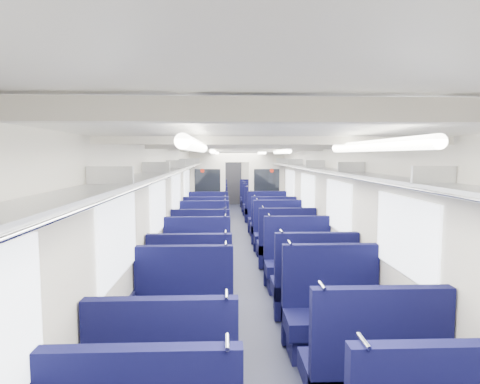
{
  "coord_description": "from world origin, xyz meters",
  "views": [
    {
      "loc": [
        -0.37,
        -8.99,
        2.2
      ],
      "look_at": [
        0.08,
        2.77,
        1.12
      ],
      "focal_mm": 30.02,
      "sensor_mm": 36.0,
      "label": 1
    }
  ],
  "objects_px": {
    "seat_13": "(286,248)",
    "seat_24": "(213,203)",
    "seat_20": "(211,211)",
    "seat_21": "(261,211)",
    "seat_7": "(333,319)",
    "seat_14": "(204,238)",
    "seat_15": "(278,237)",
    "seat_11": "(298,267)",
    "seat_9": "(313,289)",
    "seat_22": "(212,207)",
    "seat_10": "(197,268)",
    "seat_19": "(268,221)",
    "bulkhead": "(237,188)",
    "seat_5": "(372,378)",
    "seat_25": "(256,202)",
    "seat_18": "(208,222)",
    "seat_12": "(201,250)",
    "seat_17": "(273,228)",
    "seat_23": "(258,206)",
    "end_door": "(233,182)",
    "seat_6": "(184,322)",
    "seat_16": "(206,229)",
    "seat_26": "(214,200)",
    "seat_27": "(253,199)"
  },
  "relations": [
    {
      "from": "seat_14",
      "to": "seat_24",
      "type": "xyz_separation_m",
      "value": [
        0.0,
        6.63,
        0.0
      ]
    },
    {
      "from": "bulkhead",
      "to": "seat_17",
      "type": "xyz_separation_m",
      "value": [
        0.83,
        -2.01,
        -0.85
      ]
    },
    {
      "from": "seat_17",
      "to": "seat_24",
      "type": "relative_size",
      "value": 1.0
    },
    {
      "from": "seat_26",
      "to": "seat_9",
      "type": "bearing_deg",
      "value": -81.6
    },
    {
      "from": "end_door",
      "to": "seat_27",
      "type": "distance_m",
      "value": 1.62
    },
    {
      "from": "seat_18",
      "to": "seat_12",
      "type": "bearing_deg",
      "value": -90.0
    },
    {
      "from": "seat_18",
      "to": "seat_23",
      "type": "bearing_deg",
      "value": 63.0
    },
    {
      "from": "seat_11",
      "to": "seat_26",
      "type": "xyz_separation_m",
      "value": [
        -1.66,
        10.12,
        0.0
      ]
    },
    {
      "from": "seat_21",
      "to": "seat_12",
      "type": "bearing_deg",
      "value": -106.85
    },
    {
      "from": "seat_5",
      "to": "seat_12",
      "type": "xyz_separation_m",
      "value": [
        -1.66,
        4.52,
        0.0
      ]
    },
    {
      "from": "seat_10",
      "to": "seat_20",
      "type": "distance_m",
      "value": 6.67
    },
    {
      "from": "end_door",
      "to": "seat_15",
      "type": "relative_size",
      "value": 1.63
    },
    {
      "from": "seat_10",
      "to": "seat_25",
      "type": "xyz_separation_m",
      "value": [
        1.66,
        9.05,
        0.0
      ]
    },
    {
      "from": "bulkhead",
      "to": "seat_14",
      "type": "bearing_deg",
      "value": -104.75
    },
    {
      "from": "seat_23",
      "to": "seat_10",
      "type": "bearing_deg",
      "value": -101.96
    },
    {
      "from": "seat_13",
      "to": "seat_25",
      "type": "height_order",
      "value": "same"
    },
    {
      "from": "seat_23",
      "to": "seat_25",
      "type": "relative_size",
      "value": 1.0
    },
    {
      "from": "seat_25",
      "to": "end_door",
      "type": "bearing_deg",
      "value": 108.41
    },
    {
      "from": "seat_13",
      "to": "seat_24",
      "type": "relative_size",
      "value": 1.0
    },
    {
      "from": "seat_14",
      "to": "seat_25",
      "type": "bearing_deg",
      "value": 76.14
    },
    {
      "from": "seat_6",
      "to": "seat_16",
      "type": "xyz_separation_m",
      "value": [
        0.0,
        5.61,
        0.0
      ]
    },
    {
      "from": "seat_9",
      "to": "seat_24",
      "type": "relative_size",
      "value": 1.0
    },
    {
      "from": "seat_15",
      "to": "seat_11",
      "type": "bearing_deg",
      "value": -90.0
    },
    {
      "from": "seat_15",
      "to": "seat_5",
      "type": "bearing_deg",
      "value": -90.0
    },
    {
      "from": "seat_10",
      "to": "seat_6",
      "type": "bearing_deg",
      "value": -90.0
    },
    {
      "from": "seat_13",
      "to": "bulkhead",
      "type": "bearing_deg",
      "value": 101.36
    },
    {
      "from": "seat_23",
      "to": "seat_9",
      "type": "bearing_deg",
      "value": -90.0
    },
    {
      "from": "seat_20",
      "to": "seat_21",
      "type": "relative_size",
      "value": 1.0
    },
    {
      "from": "seat_7",
      "to": "seat_14",
      "type": "bearing_deg",
      "value": 110.56
    },
    {
      "from": "seat_22",
      "to": "seat_10",
      "type": "bearing_deg",
      "value": -90.0
    },
    {
      "from": "seat_11",
      "to": "seat_13",
      "type": "xyz_separation_m",
      "value": [
        0.0,
        1.32,
        0.0
      ]
    },
    {
      "from": "seat_12",
      "to": "seat_16",
      "type": "bearing_deg",
      "value": 90.0
    },
    {
      "from": "seat_15",
      "to": "seat_23",
      "type": "distance_m",
      "value": 5.41
    },
    {
      "from": "seat_15",
      "to": "seat_9",
      "type": "bearing_deg",
      "value": -90.0
    },
    {
      "from": "seat_5",
      "to": "seat_10",
      "type": "height_order",
      "value": "same"
    },
    {
      "from": "seat_15",
      "to": "seat_17",
      "type": "relative_size",
      "value": 1.0
    },
    {
      "from": "seat_13",
      "to": "seat_14",
      "type": "bearing_deg",
      "value": 149.41
    },
    {
      "from": "seat_11",
      "to": "seat_19",
      "type": "bearing_deg",
      "value": 90.0
    },
    {
      "from": "seat_9",
      "to": "seat_17",
      "type": "xyz_separation_m",
      "value": [
        0.0,
        4.58,
        0.0
      ]
    },
    {
      "from": "end_door",
      "to": "seat_24",
      "type": "distance_m",
      "value": 2.8
    },
    {
      "from": "seat_6",
      "to": "seat_23",
      "type": "height_order",
      "value": "same"
    },
    {
      "from": "seat_17",
      "to": "seat_26",
      "type": "height_order",
      "value": "same"
    },
    {
      "from": "seat_14",
      "to": "seat_17",
      "type": "distance_m",
      "value": 2.01
    },
    {
      "from": "seat_26",
      "to": "seat_24",
      "type": "bearing_deg",
      "value": -90.0
    },
    {
      "from": "end_door",
      "to": "seat_15",
      "type": "bearing_deg",
      "value": -84.8
    },
    {
      "from": "seat_7",
      "to": "seat_12",
      "type": "relative_size",
      "value": 1.0
    },
    {
      "from": "seat_26",
      "to": "seat_18",
      "type": "bearing_deg",
      "value": -90.0
    },
    {
      "from": "seat_14",
      "to": "seat_19",
      "type": "height_order",
      "value": "same"
    },
    {
      "from": "bulkhead",
      "to": "seat_22",
      "type": "distance_m",
      "value": 2.63
    },
    {
      "from": "seat_10",
      "to": "seat_27",
      "type": "xyz_separation_m",
      "value": [
        1.66,
        10.3,
        0.0
      ]
    }
  ]
}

